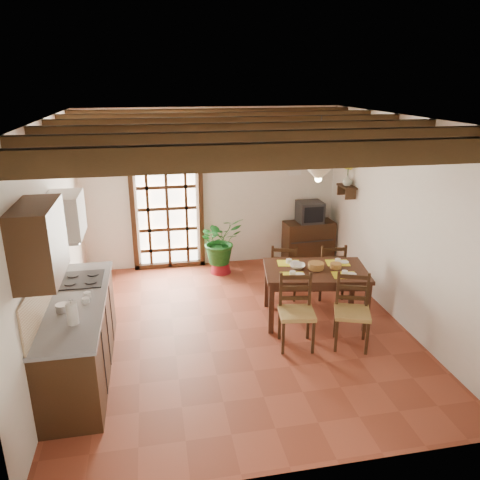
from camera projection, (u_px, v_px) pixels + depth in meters
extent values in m
plane|color=brown|center=(238.00, 329.00, 6.39)|extent=(5.00, 5.00, 0.00)
cube|color=silver|center=(212.00, 189.00, 8.25)|extent=(4.50, 0.02, 2.80)
cube|color=silver|center=(298.00, 331.00, 3.61)|extent=(4.50, 0.02, 2.80)
cube|color=silver|center=(52.00, 243.00, 5.53)|extent=(0.02, 5.00, 2.80)
cube|color=silver|center=(401.00, 222.00, 6.34)|extent=(0.02, 5.00, 2.80)
cube|color=white|center=(238.00, 119.00, 5.47)|extent=(4.50, 5.00, 0.02)
cube|color=black|center=(289.00, 155.00, 3.56)|extent=(4.50, 0.14, 0.20)
cube|color=black|center=(263.00, 142.00, 4.34)|extent=(4.50, 0.14, 0.20)
cube|color=black|center=(245.00, 132.00, 5.12)|extent=(4.50, 0.14, 0.20)
cube|color=black|center=(232.00, 125.00, 5.90)|extent=(4.50, 0.14, 0.20)
cube|color=black|center=(222.00, 119.00, 6.68)|extent=(4.50, 0.14, 0.20)
cube|color=black|center=(214.00, 115.00, 7.46)|extent=(4.50, 0.14, 0.20)
cube|color=white|center=(167.00, 208.00, 8.20)|extent=(1.01, 0.02, 2.11)
cube|color=black|center=(164.00, 142.00, 7.78)|extent=(1.26, 0.10, 0.08)
cube|color=black|center=(133.00, 210.00, 8.05)|extent=(0.08, 0.10, 2.28)
cube|color=black|center=(201.00, 207.00, 8.26)|extent=(0.08, 0.10, 2.28)
cube|color=black|center=(167.00, 209.00, 8.13)|extent=(1.01, 0.03, 2.02)
cube|color=black|center=(81.00, 338.00, 5.34)|extent=(0.60, 2.20, 0.88)
cube|color=slate|center=(76.00, 302.00, 5.19)|extent=(0.64, 2.25, 0.04)
cube|color=tan|center=(46.00, 285.00, 5.06)|extent=(0.02, 2.20, 0.50)
cube|color=black|center=(39.00, 242.00, 4.21)|extent=(0.35, 0.80, 0.70)
cube|color=white|center=(65.00, 215.00, 5.41)|extent=(0.38, 0.60, 0.50)
cube|color=silver|center=(68.00, 237.00, 5.49)|extent=(0.32, 0.55, 0.04)
cube|color=black|center=(82.00, 280.00, 5.69)|extent=(0.50, 0.55, 0.02)
cylinder|color=white|center=(72.00, 314.00, 4.65)|extent=(0.11, 0.11, 0.24)
cylinder|color=silver|center=(62.00, 309.00, 4.92)|extent=(0.14, 0.14, 0.10)
cube|color=#371C11|center=(316.00, 271.00, 6.45)|extent=(1.53, 1.12, 0.05)
cube|color=#371C11|center=(315.00, 276.00, 6.48)|extent=(1.38, 1.01, 0.10)
cube|color=#371C11|center=(353.00, 284.00, 6.95)|extent=(0.08, 0.08, 0.71)
cube|color=#371C11|center=(267.00, 284.00, 6.93)|extent=(0.08, 0.08, 0.71)
cube|color=#371C11|center=(367.00, 308.00, 6.22)|extent=(0.08, 0.08, 0.71)
cube|color=#371C11|center=(271.00, 309.00, 6.20)|extent=(0.08, 0.08, 0.71)
cube|color=#A48445|center=(297.00, 313.00, 5.85)|extent=(0.49, 0.47, 0.05)
cube|color=black|center=(295.00, 290.00, 5.93)|extent=(0.44, 0.10, 0.48)
cube|color=black|center=(296.00, 330.00, 5.92)|extent=(0.47, 0.45, 0.47)
cube|color=#A48445|center=(352.00, 313.00, 5.86)|extent=(0.55, 0.54, 0.05)
cube|color=black|center=(353.00, 290.00, 5.94)|extent=(0.42, 0.18, 0.48)
cube|color=black|center=(351.00, 329.00, 5.93)|extent=(0.52, 0.51, 0.47)
cube|color=#A48445|center=(284.00, 270.00, 7.23)|extent=(0.51, 0.50, 0.05)
cube|color=black|center=(284.00, 261.00, 7.00)|extent=(0.40, 0.17, 0.45)
cube|color=black|center=(284.00, 283.00, 7.30)|extent=(0.49, 0.48, 0.44)
cube|color=#A48445|center=(329.00, 270.00, 7.24)|extent=(0.44, 0.42, 0.05)
cube|color=black|center=(333.00, 260.00, 7.01)|extent=(0.42, 0.06, 0.45)
cube|color=black|center=(328.00, 283.00, 7.31)|extent=(0.42, 0.40, 0.44)
cube|color=yellow|center=(296.00, 277.00, 6.18)|extent=(0.32, 0.24, 0.01)
cube|color=yellow|center=(346.00, 273.00, 6.30)|extent=(0.32, 0.24, 0.01)
cube|color=yellow|center=(287.00, 265.00, 6.58)|extent=(0.32, 0.24, 0.01)
cube|color=yellow|center=(334.00, 262.00, 6.71)|extent=(0.32, 0.24, 0.01)
cylinder|color=olive|center=(316.00, 266.00, 6.43)|extent=(0.22, 0.22, 0.09)
imported|color=white|center=(297.00, 266.00, 6.48)|extent=(0.26, 0.26, 0.05)
cube|color=black|center=(308.00, 242.00, 8.64)|extent=(0.93, 0.46, 0.77)
cube|color=black|center=(310.00, 212.00, 8.45)|extent=(0.45, 0.41, 0.38)
cube|color=black|center=(314.00, 215.00, 8.27)|extent=(0.36, 0.03, 0.28)
cube|color=white|center=(295.00, 166.00, 8.39)|extent=(0.25, 0.03, 0.32)
cone|color=maroon|center=(221.00, 266.00, 8.24)|extent=(0.37, 0.37, 0.23)
imported|color=#144C19|center=(220.00, 242.00, 8.09)|extent=(2.38, 2.21, 2.15)
cube|color=black|center=(347.00, 186.00, 7.75)|extent=(0.20, 0.42, 0.03)
cube|color=black|center=(351.00, 194.00, 7.62)|extent=(0.18, 0.03, 0.18)
cube|color=black|center=(342.00, 189.00, 7.94)|extent=(0.18, 0.03, 0.18)
imported|color=#B2BFB2|center=(347.00, 180.00, 7.72)|extent=(0.15, 0.15, 0.15)
sphere|color=yellow|center=(348.00, 168.00, 7.65)|extent=(0.14, 0.14, 0.14)
cylinder|color=#144C19|center=(348.00, 177.00, 7.70)|extent=(0.01, 0.01, 0.28)
cube|color=brown|center=(354.00, 156.00, 7.60)|extent=(0.03, 0.32, 0.32)
cube|color=#C3B292|center=(353.00, 156.00, 7.60)|extent=(0.01, 0.26, 0.26)
cylinder|color=black|center=(320.00, 144.00, 5.98)|extent=(0.01, 0.01, 0.70)
cone|color=#F9ECC9|center=(319.00, 173.00, 6.10)|extent=(0.36, 0.36, 0.14)
sphere|color=#FFD88C|center=(318.00, 179.00, 6.13)|extent=(0.09, 0.09, 0.09)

